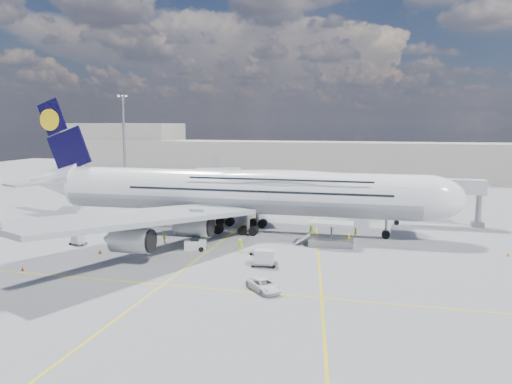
% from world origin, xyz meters
% --- Properties ---
extents(ground, '(300.00, 300.00, 0.00)m').
position_xyz_m(ground, '(0.00, 0.00, 0.00)').
color(ground, gray).
rests_on(ground, ground).
extents(taxi_line_main, '(0.25, 220.00, 0.01)m').
position_xyz_m(taxi_line_main, '(0.00, 0.00, 0.01)').
color(taxi_line_main, yellow).
rests_on(taxi_line_main, ground).
extents(taxi_line_cross, '(120.00, 0.25, 0.01)m').
position_xyz_m(taxi_line_cross, '(0.00, -20.00, 0.01)').
color(taxi_line_cross, yellow).
rests_on(taxi_line_cross, ground).
extents(taxi_line_diag, '(14.16, 99.06, 0.01)m').
position_xyz_m(taxi_line_diag, '(14.00, 10.00, 0.01)').
color(taxi_line_diag, yellow).
rests_on(taxi_line_diag, ground).
extents(airliner, '(77.26, 79.15, 23.71)m').
position_xyz_m(airliner, '(0.26, 10.00, 6.87)').
color(airliner, white).
rests_on(airliner, ground).
extents(jet_bridge, '(18.80, 12.10, 8.50)m').
position_xyz_m(jet_bridge, '(29.81, 20.94, 6.85)').
color(jet_bridge, '#B7B7BC').
rests_on(jet_bridge, ground).
extents(cargo_loader, '(8.53, 3.20, 3.67)m').
position_xyz_m(cargo_loader, '(16.82, 2.89, 1.25)').
color(cargo_loader, silver).
rests_on(cargo_loader, ground).
extents(light_mast, '(3.00, 0.70, 25.50)m').
position_xyz_m(light_mast, '(-40.00, 45.00, 13.21)').
color(light_mast, gray).
rests_on(light_mast, ground).
extents(terminal, '(180.00, 16.00, 12.00)m').
position_xyz_m(terminal, '(0.00, 95.00, 6.00)').
color(terminal, '#B2AD9E').
rests_on(terminal, ground).
extents(hangar, '(40.00, 22.00, 18.00)m').
position_xyz_m(hangar, '(-70.00, 100.00, 9.00)').
color(hangar, '#B2AD9E').
rests_on(hangar, ground).
extents(tree_line, '(160.00, 6.00, 8.00)m').
position_xyz_m(tree_line, '(40.00, 140.00, 4.00)').
color(tree_line, '#193814').
rests_on(tree_line, ground).
extents(dolly_row_a, '(3.85, 2.89, 0.50)m').
position_xyz_m(dolly_row_a, '(-25.64, 0.33, 0.39)').
color(dolly_row_a, gray).
rests_on(dolly_row_a, ground).
extents(dolly_row_b, '(2.92, 2.32, 1.64)m').
position_xyz_m(dolly_row_b, '(-20.45, -5.73, 0.88)').
color(dolly_row_b, gray).
rests_on(dolly_row_b, ground).
extents(dolly_row_c, '(2.65, 1.55, 0.38)m').
position_xyz_m(dolly_row_c, '(-10.64, -3.91, 0.29)').
color(dolly_row_c, gray).
rests_on(dolly_row_c, ground).
extents(dolly_back, '(3.39, 2.53, 1.92)m').
position_xyz_m(dolly_back, '(-15.07, -0.35, 1.03)').
color(dolly_back, gray).
rests_on(dolly_back, ground).
extents(dolly_nose_far, '(3.57, 2.15, 2.16)m').
position_xyz_m(dolly_nose_far, '(9.64, -9.91, 1.16)').
color(dolly_nose_far, gray).
rests_on(dolly_nose_far, ground).
extents(dolly_nose_near, '(2.92, 1.77, 0.41)m').
position_xyz_m(dolly_nose_near, '(7.72, -4.59, 0.32)').
color(dolly_nose_near, gray).
rests_on(dolly_nose_near, ground).
extents(baggage_tug, '(3.31, 2.09, 1.92)m').
position_xyz_m(baggage_tug, '(-1.91, -4.55, 0.85)').
color(baggage_tug, silver).
rests_on(baggage_tug, ground).
extents(catering_truck_inner, '(7.89, 3.99, 4.50)m').
position_xyz_m(catering_truck_inner, '(-15.81, 33.46, 2.12)').
color(catering_truck_inner, gray).
rests_on(catering_truck_inner, ground).
extents(catering_truck_outer, '(7.41, 5.76, 4.07)m').
position_xyz_m(catering_truck_outer, '(-12.29, 40.28, 1.89)').
color(catering_truck_outer, gray).
rests_on(catering_truck_outer, ground).
extents(service_van, '(5.01, 5.13, 1.36)m').
position_xyz_m(service_van, '(11.78, -19.37, 0.68)').
color(service_van, white).
rests_on(service_van, ground).
extents(crew_nose, '(0.66, 0.59, 1.53)m').
position_xyz_m(crew_nose, '(20.23, 10.37, 0.76)').
color(crew_nose, '#E0FF1A').
rests_on(crew_nose, ground).
extents(crew_loader, '(1.15, 1.02, 1.97)m').
position_xyz_m(crew_loader, '(13.36, 7.40, 0.98)').
color(crew_loader, '#A1F019').
rests_on(crew_loader, ground).
extents(crew_wing, '(0.61, 0.99, 1.57)m').
position_xyz_m(crew_wing, '(-8.30, -1.17, 0.79)').
color(crew_wing, '#DBF019').
rests_on(crew_wing, ground).
extents(crew_van, '(1.08, 1.04, 1.86)m').
position_xyz_m(crew_van, '(19.46, 3.76, 0.93)').
color(crew_van, '#D2DD17').
rests_on(crew_van, ground).
extents(crew_tug, '(1.33, 0.89, 1.91)m').
position_xyz_m(crew_tug, '(4.61, -3.70, 0.95)').
color(crew_tug, '#BFDF17').
rests_on(crew_tug, ground).
extents(cone_nose, '(0.46, 0.46, 0.58)m').
position_xyz_m(cone_nose, '(41.45, 3.02, 0.28)').
color(cone_nose, orange).
rests_on(cone_nose, ground).
extents(cone_wing_left_inner, '(0.41, 0.41, 0.52)m').
position_xyz_m(cone_wing_left_inner, '(-2.37, 27.36, 0.25)').
color(cone_wing_left_inner, orange).
rests_on(cone_wing_left_inner, ground).
extents(cone_wing_left_outer, '(0.43, 0.43, 0.55)m').
position_xyz_m(cone_wing_left_outer, '(-8.42, 40.40, 0.27)').
color(cone_wing_left_outer, orange).
rests_on(cone_wing_left_outer, ground).
extents(cone_wing_right_inner, '(0.50, 0.50, 0.63)m').
position_xyz_m(cone_wing_right_inner, '(-14.42, -9.50, 0.30)').
color(cone_wing_right_inner, orange).
rests_on(cone_wing_right_inner, ground).
extents(cone_wing_right_outer, '(0.41, 0.41, 0.52)m').
position_xyz_m(cone_wing_right_outer, '(-19.34, -19.30, 0.25)').
color(cone_wing_right_outer, orange).
rests_on(cone_wing_right_outer, ground).
extents(cone_tail, '(0.38, 0.38, 0.49)m').
position_xyz_m(cone_tail, '(-29.03, 8.14, 0.24)').
color(cone_tail, orange).
rests_on(cone_tail, ground).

